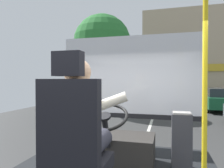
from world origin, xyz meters
The scene contains 10 objects.
ground centered at (0.00, 8.80, -0.02)m, with size 18.00×44.00×0.06m.
driver_seat centered at (-0.06, -0.52, 1.42)m, with size 0.48×0.48×1.36m.
bus_driver centered at (-0.06, -0.41, 1.63)m, with size 0.74×0.57×0.83m.
steering_console centered at (-0.06, 0.69, 1.06)m, with size 1.10×1.01×0.86m.
handrail_pole centered at (0.97, -0.05, 1.88)m, with size 0.04×0.04×2.08m.
fare_box centered at (0.84, 0.77, 1.20)m, with size 0.25×0.20×0.74m.
windshield_panel centered at (0.00, 1.62, 1.88)m, with size 2.50×0.08×1.48m.
street_tree centered at (-3.14, 9.93, 4.26)m, with size 3.50×3.50×6.02m.
shop_building centered at (5.44, 19.16, 4.15)m, with size 13.69×5.49×8.30m.
parked_car_green centered at (3.95, 12.57, 0.76)m, with size 1.84×4.11×1.47m.
Camera 1 is at (0.63, -1.97, 1.98)m, focal length 32.36 mm.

